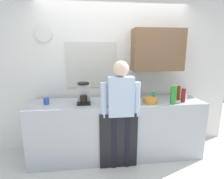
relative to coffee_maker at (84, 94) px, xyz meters
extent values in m
plane|color=silver|center=(0.52, -0.25, -1.09)|extent=(8.00, 8.00, 0.00)
cube|color=#B2B7BC|center=(0.52, 0.05, -0.62)|extent=(2.74, 0.64, 0.94)
cube|color=black|center=(0.50, -0.28, -0.66)|extent=(0.56, 0.02, 0.85)
cube|color=white|center=(0.52, 0.48, 0.21)|extent=(4.34, 0.10, 2.60)
cube|color=beige|center=(0.13, 0.42, 0.40)|extent=(0.86, 0.02, 0.76)
cube|color=#8CA5C6|center=(0.13, 0.42, 0.40)|extent=(0.80, 0.02, 0.70)
cube|color=brown|center=(1.23, 0.27, 0.65)|extent=(0.84, 0.32, 0.68)
cylinder|color=silver|center=(-0.61, 0.41, 0.90)|extent=(0.26, 0.03, 0.26)
cube|color=black|center=(0.00, -0.03, -0.13)|extent=(0.20, 0.20, 0.03)
cube|color=silver|center=(0.00, 0.03, 0.02)|extent=(0.18, 0.08, 0.28)
cylinder|color=black|center=(0.00, -0.06, -0.06)|extent=(0.11, 0.11, 0.11)
cylinder|color=black|center=(0.00, -0.03, 0.17)|extent=(0.17, 0.17, 0.03)
cylinder|color=#195923|center=(0.73, -0.11, 0.00)|extent=(0.07, 0.07, 0.30)
cylinder|color=#2D8C33|center=(1.34, -0.19, -0.01)|extent=(0.09, 0.09, 0.28)
cylinder|color=olive|center=(0.41, -0.16, -0.02)|extent=(0.06, 0.06, 0.25)
cylinder|color=maroon|center=(1.54, -0.12, -0.04)|extent=(0.06, 0.06, 0.22)
cylinder|color=black|center=(0.94, 0.24, -0.06)|extent=(0.06, 0.06, 0.18)
cylinder|color=brown|center=(1.53, 0.03, -0.03)|extent=(0.06, 0.06, 0.23)
cylinder|color=white|center=(1.64, 0.02, -0.10)|extent=(0.08, 0.08, 0.10)
cylinder|color=#3351B2|center=(-0.56, 0.03, -0.10)|extent=(0.08, 0.08, 0.10)
cylinder|color=orange|center=(1.01, -0.11, -0.11)|extent=(0.22, 0.22, 0.08)
cylinder|color=#9E5638|center=(0.73, 0.13, -0.10)|extent=(0.10, 0.10, 0.09)
sphere|color=#2D7233|center=(0.73, 0.13, 0.01)|extent=(0.15, 0.15, 0.15)
cylinder|color=green|center=(1.11, 0.04, -0.07)|extent=(0.06, 0.06, 0.15)
cone|color=white|center=(1.11, 0.04, 0.02)|extent=(0.02, 0.02, 0.03)
cylinder|color=black|center=(0.42, -0.25, -0.68)|extent=(0.12, 0.12, 0.82)
cylinder|color=black|center=(0.62, -0.25, -0.68)|extent=(0.12, 0.12, 0.82)
cube|color=silver|center=(0.52, -0.25, 0.01)|extent=(0.36, 0.20, 0.56)
sphere|color=beige|center=(0.52, -0.25, 0.40)|extent=(0.22, 0.22, 0.22)
cylinder|color=silver|center=(0.28, -0.25, -0.04)|extent=(0.09, 0.09, 0.50)
cylinder|color=silver|center=(0.76, -0.25, -0.04)|extent=(0.09, 0.09, 0.50)
camera|label=1|loc=(0.09, -2.70, 0.66)|focal=29.06mm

